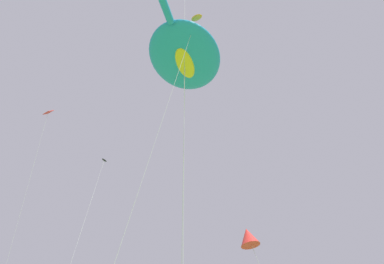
{
  "coord_description": "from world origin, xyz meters",
  "views": [
    {
      "loc": [
        -7.13,
        -3.05,
        1.77
      ],
      "look_at": [
        -1.25,
        7.51,
        10.61
      ],
      "focal_mm": 28.09,
      "sensor_mm": 36.0,
      "label": 1
    }
  ],
  "objects_px": {
    "small_kite_streamer_purple": "(193,28)",
    "small_kite_bird_shape": "(101,170)",
    "big_show_kite": "(184,55)",
    "small_kite_delta_white": "(44,129)",
    "small_kite_stunt_black": "(248,237)"
  },
  "relations": [
    {
      "from": "big_show_kite",
      "to": "small_kite_stunt_black",
      "type": "relative_size",
      "value": 2.19
    },
    {
      "from": "small_kite_stunt_black",
      "to": "big_show_kite",
      "type": "bearing_deg",
      "value": -171.16
    },
    {
      "from": "small_kite_bird_shape",
      "to": "small_kite_stunt_black",
      "type": "bearing_deg",
      "value": -97.8
    },
    {
      "from": "small_kite_streamer_purple",
      "to": "small_kite_bird_shape",
      "type": "distance_m",
      "value": 14.89
    },
    {
      "from": "big_show_kite",
      "to": "small_kite_streamer_purple",
      "type": "bearing_deg",
      "value": -146.61
    },
    {
      "from": "small_kite_delta_white",
      "to": "small_kite_streamer_purple",
      "type": "xyz_separation_m",
      "value": [
        5.84,
        -18.12,
        -3.08
      ]
    },
    {
      "from": "small_kite_streamer_purple",
      "to": "small_kite_stunt_black",
      "type": "height_order",
      "value": "small_kite_streamer_purple"
    },
    {
      "from": "big_show_kite",
      "to": "small_kite_delta_white",
      "type": "relative_size",
      "value": 0.76
    },
    {
      "from": "big_show_kite",
      "to": "small_kite_stunt_black",
      "type": "bearing_deg",
      "value": -19.16
    },
    {
      "from": "small_kite_streamer_purple",
      "to": "small_kite_delta_white",
      "type": "bearing_deg",
      "value": -12.47
    },
    {
      "from": "small_kite_bird_shape",
      "to": "small_kite_streamer_purple",
      "type": "bearing_deg",
      "value": -126.22
    },
    {
      "from": "small_kite_streamer_purple",
      "to": "small_kite_bird_shape",
      "type": "bearing_deg",
      "value": -28.3
    },
    {
      "from": "small_kite_bird_shape",
      "to": "small_kite_delta_white",
      "type": "bearing_deg",
      "value": 109.94
    },
    {
      "from": "small_kite_delta_white",
      "to": "small_kite_stunt_black",
      "type": "bearing_deg",
      "value": 88.06
    },
    {
      "from": "small_kite_delta_white",
      "to": "small_kite_bird_shape",
      "type": "xyz_separation_m",
      "value": [
        5.31,
        -3.3,
        -4.45
      ]
    }
  ]
}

